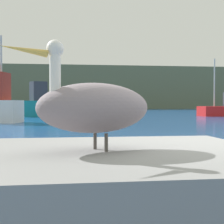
{
  "coord_description": "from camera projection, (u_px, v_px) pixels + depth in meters",
  "views": [
    {
      "loc": [
        -1.76,
        -3.84,
        1.28
      ],
      "look_at": [
        1.56,
        19.25,
        0.67
      ],
      "focal_mm": 57.9,
      "sensor_mm": 36.0,
      "label": 1
    }
  ],
  "objects": [
    {
      "name": "pier_dock",
      "position": [
        95.0,
        201.0,
        3.1
      ],
      "size": [
        3.05,
        2.45,
        0.86
      ],
      "primitive_type": "cube",
      "color": "gray",
      "rests_on": "ground"
    },
    {
      "name": "pelican",
      "position": [
        94.0,
        107.0,
        3.07
      ],
      "size": [
        1.35,
        0.93,
        0.91
      ],
      "rotation": [
        0.0,
        0.0,
        -2.71
      ],
      "color": "gray",
      "rests_on": "pier_dock"
    },
    {
      "name": "hillside_backdrop",
      "position": [
        69.0,
        88.0,
        74.35
      ],
      "size": [
        140.0,
        13.81,
        8.41
      ],
      "primitive_type": "cube",
      "color": "#5B664C",
      "rests_on": "ground"
    },
    {
      "name": "ground_plane",
      "position": [
        217.0,
        215.0,
        4.08
      ],
      "size": [
        260.0,
        260.0,
        0.0
      ],
      "primitive_type": "plane",
      "color": "#194C93"
    },
    {
      "name": "fishing_boat_teal",
      "position": [
        42.0,
        105.0,
        33.18
      ],
      "size": [
        4.84,
        3.19,
        5.84
      ],
      "rotation": [
        0.0,
        0.0,
        0.41
      ],
      "color": "teal",
      "rests_on": "ground"
    }
  ]
}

